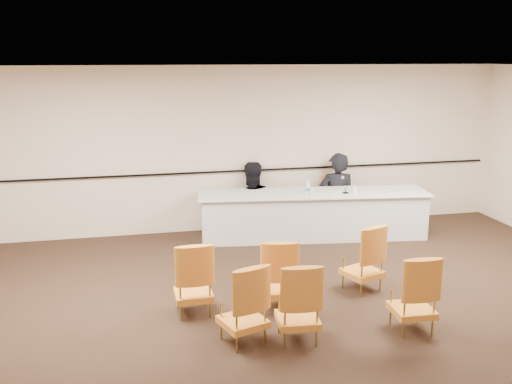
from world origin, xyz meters
TOP-DOWN VIEW (x-y plane):
  - floor at (0.00, 0.00)m, footprint 10.00×10.00m
  - ceiling at (0.00, 0.00)m, footprint 10.00×10.00m
  - wall_back at (0.00, 4.00)m, footprint 10.00×0.04m
  - wall_rail at (0.00, 3.96)m, footprint 9.80×0.04m
  - panel_table at (1.12, 3.18)m, footprint 4.14×1.44m
  - panelist_main at (1.75, 3.69)m, footprint 0.76×0.55m
  - panelist_main_chair at (1.75, 3.69)m, footprint 0.56×0.56m
  - panelist_second at (0.14, 3.90)m, footprint 0.94×0.77m
  - panelist_second_chair at (0.14, 3.90)m, footprint 0.56×0.56m
  - papers at (1.63, 3.10)m, footprint 0.35×0.30m
  - microphone at (1.64, 3.00)m, footprint 0.10×0.20m
  - water_bottle at (1.00, 3.16)m, footprint 0.10×0.10m
  - drinking_glass at (1.06, 3.11)m, footprint 0.08×0.08m
  - coffee_cup at (1.81, 2.99)m, footprint 0.10×0.10m
  - aud_chair_front_left at (-1.32, 0.54)m, footprint 0.51×0.51m
  - aud_chair_front_mid at (-0.25, 0.43)m, footprint 0.58×0.58m
  - aud_chair_front_right at (1.03, 0.76)m, footprint 0.64×0.64m
  - aud_chair_back_left at (-0.86, -0.33)m, footprint 0.63×0.63m
  - aud_chair_back_mid at (-0.25, -0.42)m, footprint 0.54×0.54m
  - aud_chair_back_right at (1.13, -0.47)m, footprint 0.52×0.52m

SIDE VIEW (x-z plane):
  - floor at x=0.00m, z-range 0.00..0.00m
  - panelist_second at x=0.14m, z-range -0.53..1.27m
  - panel_table at x=1.12m, z-range 0.00..0.81m
  - panelist_main at x=1.75m, z-range -0.51..1.42m
  - panelist_main_chair at x=1.75m, z-range 0.00..0.95m
  - panelist_second_chair at x=0.14m, z-range 0.00..0.95m
  - aud_chair_front_left at x=-1.32m, z-range 0.00..0.95m
  - aud_chair_front_mid at x=-0.25m, z-range 0.00..0.95m
  - aud_chair_front_right at x=1.03m, z-range 0.00..0.95m
  - aud_chair_back_left at x=-0.86m, z-range 0.00..0.95m
  - aud_chair_back_mid at x=-0.25m, z-range 0.00..0.95m
  - aud_chair_back_right at x=1.13m, z-range 0.00..0.95m
  - papers at x=1.63m, z-range 0.81..0.82m
  - drinking_glass at x=1.06m, z-range 0.81..0.91m
  - coffee_cup at x=1.81m, z-range 0.81..0.93m
  - water_bottle at x=1.00m, z-range 0.81..1.05m
  - microphone at x=1.64m, z-range 0.81..1.10m
  - wall_rail at x=0.00m, z-range 1.09..1.11m
  - wall_back at x=0.00m, z-range 0.00..3.00m
  - ceiling at x=0.00m, z-range 3.00..3.00m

